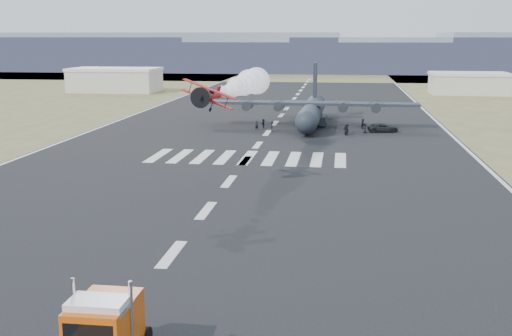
% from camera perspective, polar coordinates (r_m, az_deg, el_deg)
% --- Properties ---
extents(ground, '(500.00, 500.00, 0.00)m').
position_cam_1_polar(ground, '(36.84, -12.48, -13.62)').
color(ground, black).
rests_on(ground, ground).
extents(scrub_far, '(500.00, 80.00, 0.00)m').
position_cam_1_polar(scrub_far, '(261.90, 5.05, 8.21)').
color(scrub_far, brown).
rests_on(scrub_far, ground).
extents(runway_markings, '(60.00, 260.00, 0.01)m').
position_cam_1_polar(runway_markings, '(93.26, 0.15, 2.06)').
color(runway_markings, silver).
rests_on(runway_markings, ground).
extents(ridge_seg_b, '(150.00, 50.00, 15.00)m').
position_cam_1_polar(ridge_seg_b, '(324.04, -18.62, 9.64)').
color(ridge_seg_b, slate).
rests_on(ridge_seg_b, ground).
extents(ridge_seg_c, '(150.00, 50.00, 17.00)m').
position_cam_1_polar(ridge_seg_c, '(301.26, -7.29, 10.23)').
color(ridge_seg_c, slate).
rests_on(ridge_seg_c, ground).
extents(ridge_seg_d, '(150.00, 50.00, 13.00)m').
position_cam_1_polar(ridge_seg_d, '(291.55, 5.36, 9.83)').
color(ridge_seg_d, slate).
rests_on(ridge_seg_d, ground).
extents(ridge_seg_e, '(150.00, 50.00, 15.00)m').
position_cam_1_polar(ridge_seg_e, '(296.06, 18.21, 9.53)').
color(ridge_seg_e, slate).
rests_on(ridge_seg_e, ground).
extents(hangar_left, '(24.50, 14.50, 6.70)m').
position_cam_1_polar(hangar_left, '(187.82, -12.41, 7.68)').
color(hangar_left, '#B1AB9D').
rests_on(hangar_left, ground).
extents(hangar_right, '(20.50, 12.50, 5.90)m').
position_cam_1_polar(hangar_right, '(184.76, 18.38, 7.18)').
color(hangar_right, '#B1AB9D').
rests_on(hangar_right, ground).
extents(aerobatic_biplane, '(5.59, 5.24, 3.11)m').
position_cam_1_polar(aerobatic_biplane, '(65.30, -4.22, 6.42)').
color(aerobatic_biplane, '#A30A11').
extents(smoke_trail, '(3.81, 22.35, 3.66)m').
position_cam_1_polar(smoke_trail, '(83.43, -0.53, 7.68)').
color(smoke_trail, white).
extents(transport_aircraft, '(36.77, 30.32, 10.65)m').
position_cam_1_polar(transport_aircraft, '(113.75, 4.96, 5.15)').
color(transport_aircraft, '#1F262E').
rests_on(transport_aircraft, ground).
extents(support_vehicle, '(5.32, 3.08, 1.39)m').
position_cam_1_polar(support_vehicle, '(108.07, 11.22, 3.53)').
color(support_vehicle, black).
rests_on(support_vehicle, ground).
extents(crew_a, '(0.70, 0.64, 1.58)m').
position_cam_1_polar(crew_a, '(108.09, 0.07, 3.81)').
color(crew_a, black).
rests_on(crew_a, ground).
extents(crew_b, '(0.94, 0.95, 1.70)m').
position_cam_1_polar(crew_b, '(111.09, 9.50, 3.89)').
color(crew_b, black).
rests_on(crew_b, ground).
extents(crew_c, '(0.80, 1.21, 1.72)m').
position_cam_1_polar(crew_c, '(106.52, 1.43, 3.72)').
color(crew_c, black).
rests_on(crew_c, ground).
extents(crew_d, '(1.06, 1.02, 1.66)m').
position_cam_1_polar(crew_d, '(103.82, 8.00, 3.39)').
color(crew_d, black).
rests_on(crew_d, ground).
extents(crew_e, '(0.87, 0.93, 1.63)m').
position_cam_1_polar(crew_e, '(106.33, 9.64, 3.52)').
color(crew_e, black).
rests_on(crew_e, ground).
extents(crew_f, '(0.61, 1.51, 1.59)m').
position_cam_1_polar(crew_f, '(110.55, 0.66, 3.98)').
color(crew_f, black).
rests_on(crew_f, ground).
extents(crew_g, '(0.52, 0.61, 1.61)m').
position_cam_1_polar(crew_g, '(104.89, 8.13, 3.45)').
color(crew_g, black).
rests_on(crew_g, ground).
extents(crew_h, '(0.93, 0.88, 1.64)m').
position_cam_1_polar(crew_h, '(103.21, 8.03, 3.33)').
color(crew_h, black).
rests_on(crew_h, ground).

